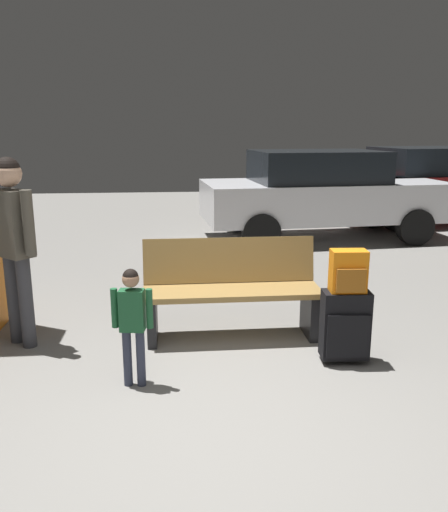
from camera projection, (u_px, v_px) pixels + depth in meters
ground_plane at (192, 273)px, 7.09m from camera, size 18.00×18.00×0.10m
bench at (231, 289)px, 4.75m from camera, size 1.60×0.53×0.89m
suitcase at (345, 325)px, 4.21m from camera, size 0.39×0.25×0.60m
backpack_bright at (348, 272)px, 4.11m from camera, size 0.29×0.21×0.34m
child at (132, 315)px, 3.77m from camera, size 0.30×0.20×0.90m
adult at (13, 232)px, 4.41m from camera, size 0.44×0.41×1.65m
parked_car_side at (434, 183)px, 10.55m from camera, size 4.29×2.22×1.51m
parked_car_near at (322, 192)px, 8.94m from camera, size 4.22×2.05×1.51m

